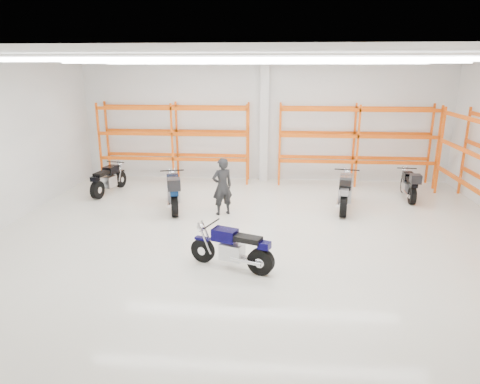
# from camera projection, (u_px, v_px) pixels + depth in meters

# --- Properties ---
(ground) EXTENTS (14.00, 14.00, 0.00)m
(ground) POSITION_uv_depth(u_px,v_px,m) (257.00, 236.00, 11.25)
(ground) COLOR silver
(ground) RESTS_ON ground
(room_shell) EXTENTS (14.02, 12.02, 4.51)m
(room_shell) POSITION_uv_depth(u_px,v_px,m) (258.00, 109.00, 10.35)
(room_shell) COLOR silver
(room_shell) RESTS_ON ground
(motorcycle_main) EXTENTS (1.92, 0.94, 0.98)m
(motorcycle_main) POSITION_uv_depth(u_px,v_px,m) (235.00, 249.00, 9.28)
(motorcycle_main) COLOR black
(motorcycle_main) RESTS_ON ground
(motorcycle_back_a) EXTENTS (0.79, 2.08, 1.03)m
(motorcycle_back_a) POSITION_uv_depth(u_px,v_px,m) (108.00, 180.00, 14.87)
(motorcycle_back_a) COLOR black
(motorcycle_back_a) RESTS_ON ground
(motorcycle_back_b) EXTENTS (1.00, 2.32, 1.21)m
(motorcycle_back_b) POSITION_uv_depth(u_px,v_px,m) (173.00, 192.00, 13.10)
(motorcycle_back_b) COLOR black
(motorcycle_back_b) RESTS_ON ground
(motorcycle_back_c) EXTENTS (0.87, 2.32, 1.14)m
(motorcycle_back_c) POSITION_uv_depth(u_px,v_px,m) (345.00, 193.00, 13.16)
(motorcycle_back_c) COLOR black
(motorcycle_back_c) RESTS_ON ground
(motorcycle_back_d) EXTENTS (0.64, 2.01, 1.03)m
(motorcycle_back_d) POSITION_uv_depth(u_px,v_px,m) (409.00, 185.00, 14.18)
(motorcycle_back_d) COLOR black
(motorcycle_back_d) RESTS_ON ground
(standing_man) EXTENTS (0.75, 0.66, 1.73)m
(standing_man) POSITION_uv_depth(u_px,v_px,m) (222.00, 187.00, 12.66)
(standing_man) COLOR black
(standing_man) RESTS_ON ground
(structural_column) EXTENTS (0.32, 0.32, 4.50)m
(structural_column) POSITION_uv_depth(u_px,v_px,m) (264.00, 122.00, 16.18)
(structural_column) COLOR white
(structural_column) RESTS_ON ground
(pallet_racking_back_left) EXTENTS (5.67, 0.87, 3.00)m
(pallet_racking_back_left) POSITION_uv_depth(u_px,v_px,m) (174.00, 135.00, 16.26)
(pallet_racking_back_left) COLOR #FF5300
(pallet_racking_back_left) RESTS_ON ground
(pallet_racking_back_right) EXTENTS (5.67, 0.87, 3.00)m
(pallet_racking_back_right) POSITION_uv_depth(u_px,v_px,m) (356.00, 137.00, 15.72)
(pallet_racking_back_right) COLOR #FF5300
(pallet_racking_back_right) RESTS_ON ground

